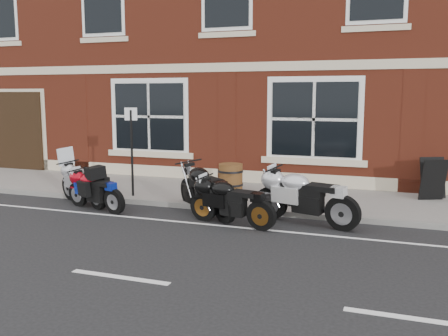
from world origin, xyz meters
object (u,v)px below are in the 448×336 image
Objects in this scene: moto_sport_black at (231,200)px; a_board_sign at (433,179)px; barrel_planter at (231,178)px; parking_sign at (132,145)px; moto_touring_silver at (83,182)px; moto_sport_silver at (304,195)px; moto_naked_black at (206,188)px; moto_sport_red at (95,189)px.

moto_sport_black is 5.29m from a_board_sign.
a_board_sign is 1.38× the size of barrel_planter.
moto_sport_black is at bearing -40.81° from parking_sign.
moto_sport_silver is (5.41, -0.06, 0.05)m from moto_touring_silver.
moto_sport_silver is 2.24× the size of a_board_sign.
moto_sport_black is 3.51m from parking_sign.
parking_sign is (-7.05, -2.07, 0.76)m from a_board_sign.
moto_naked_black is at bearing 104.71° from moto_sport_silver.
moto_naked_black is 0.84× the size of parking_sign.
moto_sport_silver is at bearing -42.88° from barrel_planter.
moto_naked_black is at bearing -63.45° from moto_sport_red.
barrel_planter is (-4.92, -0.72, -0.14)m from a_board_sign.
moto_naked_black is 2.54m from parking_sign.
parking_sign is at bearing 96.10° from moto_sport_silver.
parking_sign is at bearing 112.33° from moto_naked_black.
moto_sport_silver is 3.21m from barrel_planter.
parking_sign reaches higher than moto_touring_silver.
parking_sign reaches higher than moto_sport_silver.
moto_sport_red is 1.51m from parking_sign.
moto_sport_red is 0.80× the size of moto_sport_silver.
moto_touring_silver is 4.06m from moto_sport_black.
parking_sign reaches higher than moto_sport_red.
moto_sport_silver reaches higher than barrel_planter.
parking_sign is (-2.29, 0.76, 0.79)m from moto_naked_black.
moto_touring_silver is 3.72m from barrel_planter.
moto_sport_black is at bearing -71.33° from moto_touring_silver.
moto_naked_black is 5.54m from a_board_sign.
moto_sport_silver reaches higher than moto_sport_black.
moto_sport_black reaches higher than barrel_planter.
moto_sport_black is 1.52m from moto_sport_silver.
barrel_planter is (-2.35, 2.18, -0.11)m from moto_sport_silver.
barrel_planter is at bearing 32.49° from moto_sport_black.
moto_touring_silver is 8.47m from a_board_sign.
moto_sport_silver is at bearing -156.04° from a_board_sign.
moto_touring_silver is 2.55× the size of barrel_planter.
moto_sport_black is at bearing -89.27° from moto_naked_black.
moto_sport_red is 0.83× the size of parking_sign.
a_board_sign reaches higher than moto_sport_black.
parking_sign is at bearing -22.33° from moto_touring_silver.
moto_touring_silver reaches higher than a_board_sign.
a_board_sign is at bearing -35.14° from moto_sport_black.
moto_sport_silver is 1.03× the size of parking_sign.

